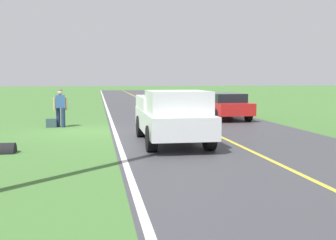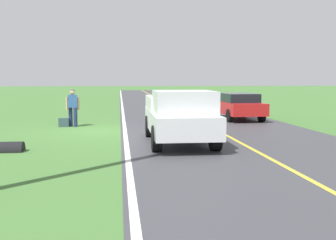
{
  "view_description": "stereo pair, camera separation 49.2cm",
  "coord_description": "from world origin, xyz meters",
  "px_view_note": "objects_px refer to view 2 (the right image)",
  "views": [
    {
      "loc": [
        -0.38,
        17.56,
        2.21
      ],
      "look_at": [
        -1.95,
        8.32,
        1.27
      ],
      "focal_mm": 44.68,
      "sensor_mm": 36.0,
      "label": 1
    },
    {
      "loc": [
        -0.87,
        17.63,
        2.21
      ],
      "look_at": [
        -1.95,
        8.32,
        1.27
      ],
      "focal_mm": 44.68,
      "sensor_mm": 36.0,
      "label": 2
    }
  ],
  "objects_px": {
    "suitcase_carried": "(64,122)",
    "hitchhiker_walking": "(73,105)",
    "sedan_near_oncoming": "(238,105)",
    "pickup_truck_passing": "(180,115)"
  },
  "relations": [
    {
      "from": "hitchhiker_walking",
      "to": "pickup_truck_passing",
      "type": "relative_size",
      "value": 0.32
    },
    {
      "from": "sedan_near_oncoming",
      "to": "pickup_truck_passing",
      "type": "bearing_deg",
      "value": 61.78
    },
    {
      "from": "suitcase_carried",
      "to": "hitchhiker_walking",
      "type": "bearing_deg",
      "value": 100.86
    },
    {
      "from": "hitchhiker_walking",
      "to": "pickup_truck_passing",
      "type": "bearing_deg",
      "value": 126.29
    },
    {
      "from": "hitchhiker_walking",
      "to": "sedan_near_oncoming",
      "type": "distance_m",
      "value": 8.78
    },
    {
      "from": "hitchhiker_walking",
      "to": "sedan_near_oncoming",
      "type": "height_order",
      "value": "hitchhiker_walking"
    },
    {
      "from": "sedan_near_oncoming",
      "to": "suitcase_carried",
      "type": "bearing_deg",
      "value": 15.7
    },
    {
      "from": "pickup_truck_passing",
      "to": "sedan_near_oncoming",
      "type": "height_order",
      "value": "pickup_truck_passing"
    },
    {
      "from": "hitchhiker_walking",
      "to": "suitcase_carried",
      "type": "distance_m",
      "value": 0.89
    },
    {
      "from": "hitchhiker_walking",
      "to": "sedan_near_oncoming",
      "type": "relative_size",
      "value": 0.39
    }
  ]
}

